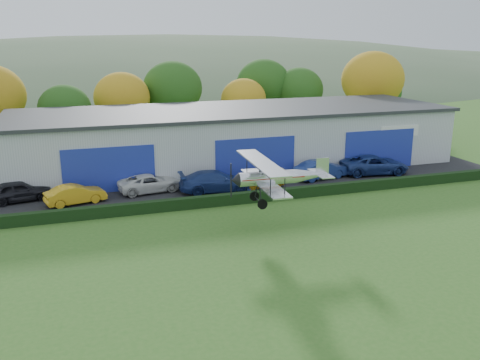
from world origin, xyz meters
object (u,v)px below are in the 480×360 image
object	(u,v)px
car_5	(320,170)
car_1	(75,194)
hangar	(234,136)
car_2	(150,183)
car_4	(260,179)
car_3	(216,181)
car_6	(375,165)
car_0	(19,191)
biplane	(276,176)

from	to	relation	value
car_5	car_1	bearing A→B (deg)	80.72
car_1	car_5	size ratio (longest dim) A/B	0.90
hangar	car_2	xyz separation A→B (m)	(-9.02, -6.91, -1.92)
car_4	car_5	xyz separation A→B (m)	(5.79, 0.89, 0.10)
car_3	car_5	bearing A→B (deg)	-81.97
car_5	car_3	bearing A→B (deg)	83.74
car_2	car_6	bearing A→B (deg)	-100.29
hangar	car_1	distance (m)	16.92
car_3	car_2	bearing A→B (deg)	75.80
car_1	car_0	bearing A→B (deg)	50.04
car_2	car_0	bearing A→B (deg)	78.54
hangar	car_1	xyz separation A→B (m)	(-14.64, -8.27, -1.90)
hangar	car_6	size ratio (longest dim) A/B	6.87
car_1	hangar	bearing A→B (deg)	-74.87
car_1	car_3	world-z (taller)	car_3
car_4	car_5	bearing A→B (deg)	-88.99
car_4	car_0	bearing A→B (deg)	75.68
car_2	car_3	distance (m)	5.07
car_0	car_1	xyz separation A→B (m)	(3.92, -1.88, -0.08)
car_4	car_1	bearing A→B (deg)	81.42
hangar	biplane	xyz separation A→B (m)	(-3.06, -18.05, 0.99)
car_1	car_6	xyz separation A→B (m)	(25.23, 0.70, 0.12)
car_2	biplane	size ratio (longest dim) A/B	0.69
car_4	car_6	distance (m)	11.11
car_2	car_3	xyz separation A→B (m)	(4.84, -1.50, 0.14)
car_3	car_4	bearing A→B (deg)	-87.95
car_1	car_4	bearing A→B (deg)	-105.16
hangar	car_6	xyz separation A→B (m)	(10.60, -7.57, -1.78)
biplane	car_4	bearing A→B (deg)	78.31
car_1	car_4	world-z (taller)	car_1
car_1	car_3	size ratio (longest dim) A/B	0.75
car_0	car_1	world-z (taller)	car_0
hangar	biplane	bearing A→B (deg)	-99.61
car_5	car_6	size ratio (longest dim) A/B	0.80
hangar	car_4	world-z (taller)	hangar
car_2	car_4	xyz separation A→B (m)	(8.54, -1.57, -0.00)
car_0	biplane	bearing A→B (deg)	-138.01
car_1	car_2	distance (m)	5.78
hangar	car_4	distance (m)	8.70
car_4	car_6	world-z (taller)	car_6
car_4	biplane	xyz separation A→B (m)	(-2.58, -9.58, 2.91)
car_4	biplane	size ratio (longest dim) A/B	0.56
hangar	car_3	distance (m)	9.56
car_0	biplane	xyz separation A→B (m)	(15.50, -11.66, 2.82)
car_0	car_5	world-z (taller)	car_5
car_2	car_5	xyz separation A→B (m)	(14.34, -0.67, 0.10)
hangar	car_6	distance (m)	13.14
car_2	car_4	size ratio (longest dim) A/B	1.23
car_1	biplane	world-z (taller)	biplane
car_5	car_6	bearing A→B (deg)	-101.13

